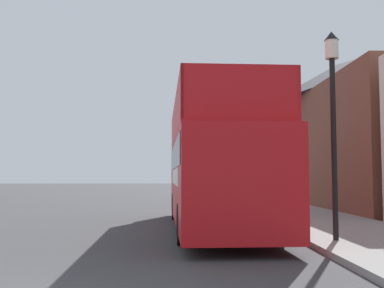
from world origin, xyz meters
TOP-DOWN VIEW (x-y plane):
  - ground_plane at (0.00, 21.00)m, footprint 144.00×144.00m
  - sidewalk at (7.76, 18.00)m, footprint 3.76×108.00m
  - brick_terrace_rear at (12.64, 22.32)m, footprint 6.00×22.92m
  - tour_bus at (3.98, 9.36)m, footprint 2.87×10.44m
  - parked_car_ahead_of_bus at (4.72, 16.80)m, footprint 1.93×4.13m
  - lamp_post_nearest at (6.56, 5.92)m, footprint 0.35×0.35m
  - lamp_post_second at (6.47, 15.05)m, footprint 0.35×0.35m
  - lamp_post_third at (6.27, 24.19)m, footprint 0.35×0.35m

SIDE VIEW (x-z plane):
  - ground_plane at x=0.00m, z-range 0.00..0.00m
  - sidewalk at x=7.76m, z-range 0.00..0.14m
  - parked_car_ahead_of_bus at x=4.72m, z-range -0.03..1.43m
  - tour_bus at x=3.98m, z-range -0.21..3.75m
  - lamp_post_third at x=6.27m, z-range 1.01..5.51m
  - lamp_post_nearest at x=6.56m, z-range 1.06..6.07m
  - lamp_post_second at x=6.47m, z-range 1.07..6.16m
  - brick_terrace_rear at x=12.64m, z-range 0.00..8.52m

